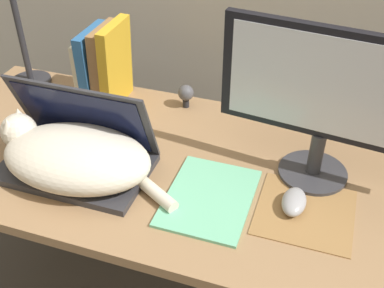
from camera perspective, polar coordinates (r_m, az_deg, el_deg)
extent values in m
cube|color=#93704C|center=(1.29, -4.68, -2.17)|extent=(1.33, 0.67, 0.03)
cylinder|color=#38383D|center=(1.96, -17.68, -1.53)|extent=(0.04, 0.04, 0.67)
cylinder|color=#38383D|center=(1.68, 20.02, -9.85)|extent=(0.04, 0.04, 0.67)
cube|color=#2D2D33|center=(1.27, -13.64, -2.79)|extent=(0.38, 0.23, 0.02)
cube|color=#28282D|center=(1.26, -13.95, -2.74)|extent=(0.31, 0.12, 0.00)
cube|color=#2D2D33|center=(1.25, -12.75, 3.25)|extent=(0.38, 0.09, 0.21)
cube|color=#0F1433|center=(1.25, -12.83, 3.08)|extent=(0.34, 0.07, 0.19)
ellipsoid|color=beige|center=(1.21, -13.50, -1.60)|extent=(0.39, 0.26, 0.13)
sphere|color=beige|center=(1.31, -19.83, 1.45)|extent=(0.09, 0.09, 0.09)
cone|color=beige|center=(1.31, -19.86, 3.36)|extent=(0.04, 0.04, 0.03)
cone|color=beige|center=(1.27, -21.00, 2.13)|extent=(0.04, 0.04, 0.03)
cylinder|color=beige|center=(1.15, -4.38, -5.73)|extent=(0.14, 0.10, 0.03)
cylinder|color=#333338|center=(1.26, 14.08, -3.30)|extent=(0.17, 0.17, 0.01)
cylinder|color=#333338|center=(1.22, 14.51, -1.06)|extent=(0.04, 0.04, 0.11)
cube|color=black|center=(1.12, 15.98, 6.71)|extent=(0.50, 0.08, 0.27)
cube|color=silver|center=(1.11, 15.99, 6.41)|extent=(0.46, 0.06, 0.24)
cube|color=olive|center=(1.16, 13.25, -7.83)|extent=(0.22, 0.22, 0.00)
ellipsoid|color=#99999E|center=(1.15, 12.00, -6.71)|extent=(0.06, 0.10, 0.04)
cube|color=beige|center=(1.53, -12.34, 8.66)|extent=(0.02, 0.13, 0.20)
cube|color=#285B93|center=(1.51, -11.44, 9.09)|extent=(0.03, 0.16, 0.23)
cube|color=olive|center=(1.49, -10.22, 9.15)|extent=(0.04, 0.15, 0.24)
cube|color=gold|center=(1.47, -9.05, 9.23)|extent=(0.04, 0.16, 0.26)
cylinder|color=#28282D|center=(1.70, -18.51, 7.08)|extent=(0.13, 0.13, 0.01)
cylinder|color=#28282D|center=(1.62, -19.92, 13.34)|extent=(0.02, 0.02, 0.39)
cube|color=#6BBC93|center=(1.16, 2.06, -6.36)|extent=(0.20, 0.26, 0.01)
cylinder|color=#232328|center=(1.48, -0.81, 4.89)|extent=(0.02, 0.02, 0.02)
sphere|color=#4C4C51|center=(1.47, -0.82, 6.11)|extent=(0.05, 0.05, 0.05)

